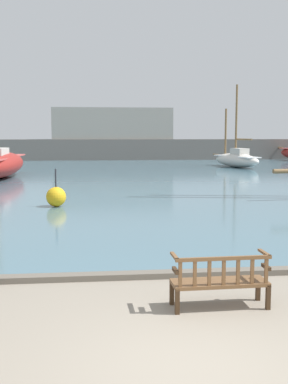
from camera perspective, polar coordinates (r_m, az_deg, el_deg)
The scene contains 7 objects.
ground_plane at distance 6.34m, azimuth 6.10°, elevation -20.21°, with size 160.00×160.00×0.00m, color gray.
harbor_water at distance 49.61m, azimuth -4.66°, elevation 3.58°, with size 100.00×80.00×0.08m, color slate.
quay_edge_kerb at distance 9.86m, azimuth 1.33°, elevation -9.77°, with size 40.00×0.30×0.12m, color #675F54.
park_bench at distance 8.21m, azimuth 9.02°, elevation -10.30°, with size 1.62×0.57×0.92m.
sailboat_mid_port at distance 41.74m, azimuth 10.91°, elevation 3.90°, with size 3.28×7.03×6.93m.
channel_buoy at distance 18.95m, azimuth -10.38°, elevation -0.55°, with size 0.77×0.77×1.47m.
far_breakwater at distance 52.89m, azimuth -4.79°, elevation 5.85°, with size 44.95×2.40×7.21m.
Camera 1 is at (-1.22, -5.52, 2.89)m, focal length 45.00 mm.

